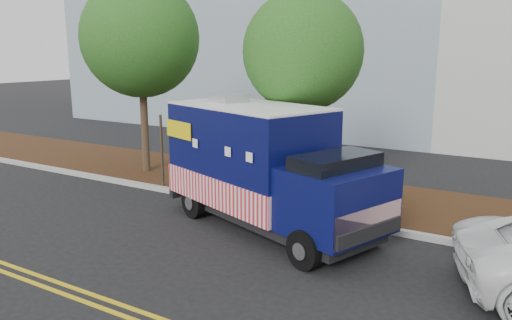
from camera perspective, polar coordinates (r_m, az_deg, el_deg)
The scene contains 9 objects.
ground at distance 12.64m, azimuth -1.44°, elevation -7.60°, with size 120.00×120.00×0.00m, color black.
curb at distance 13.75m, azimuth 1.69°, elevation -5.60°, with size 120.00×0.18×0.15m, color #9E9E99.
mulch_strip at distance 15.54m, azimuth 5.48°, elevation -3.54°, with size 120.00×4.00×0.15m, color black.
centerline_near at distance 9.50m, azimuth -16.48°, elevation -15.14°, with size 120.00×0.10×0.01m, color gold.
centerline_far at distance 9.35m, azimuth -17.64°, elevation -15.67°, with size 120.00×0.10×0.01m, color gold.
tree_a at distance 17.75m, azimuth -13.07°, elevation 13.38°, with size 4.00×4.00×6.74m.
tree_b at distance 14.18m, azimuth 5.37°, elevation 12.18°, with size 3.35×3.35×5.98m.
sign_post at distance 15.85m, azimuth -10.71°, elevation 0.80°, with size 0.06×0.06×2.40m, color #473828.
food_truck at distance 12.31m, azimuth 0.80°, elevation -1.07°, with size 6.46×4.13×3.22m.
Camera 1 is at (6.37, -10.03, 4.30)m, focal length 35.00 mm.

